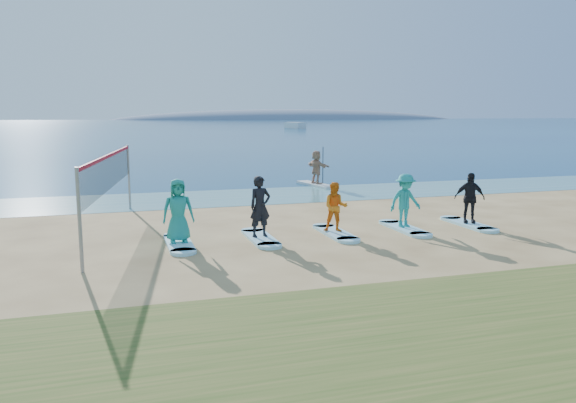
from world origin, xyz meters
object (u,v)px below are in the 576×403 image
object	(u,v)px
student_2	(336,207)
student_3	(405,201)
surfboard_0	(179,243)
student_1	(260,207)
surfboard_2	(335,233)
student_0	(178,211)
surfboard_3	(404,228)
boat_offshore_b	(295,128)
paddleboard	(316,185)
paddleboarder	(316,167)
surfboard_1	(260,238)
student_4	(469,198)
surfboard_4	(468,224)
volleyball_net	(109,172)

from	to	relation	value
student_2	student_3	bearing A→B (deg)	21.80
surfboard_0	student_1	size ratio (longest dim) A/B	1.22
surfboard_2	student_3	bearing A→B (deg)	0.00
student_0	surfboard_3	distance (m)	7.25
boat_offshore_b	surfboard_0	xyz separation A→B (m)	(-40.15, -114.10, 0.04)
paddleboard	paddleboarder	size ratio (longest dim) A/B	1.76
surfboard_2	student_1	bearing A→B (deg)	-180.00
student_0	surfboard_1	distance (m)	2.58
surfboard_3	student_4	xyz separation A→B (m)	(2.40, -0.00, 0.89)
student_0	student_4	world-z (taller)	student_0
paddleboard	student_4	xyz separation A→B (m)	(1.34, -11.22, 0.87)
paddleboard	student_1	world-z (taller)	student_1
surfboard_4	student_4	xyz separation A→B (m)	(0.00, -0.00, 0.89)
volleyball_net	surfboard_2	distance (m)	7.25
paddleboarder	surfboard_1	world-z (taller)	paddleboarder
surfboard_2	surfboard_3	world-z (taller)	same
paddleboarder	surfboard_3	size ratio (longest dim) A/B	0.77
student_1	surfboard_3	bearing A→B (deg)	-11.37
surfboard_4	surfboard_0	bearing A→B (deg)	180.00
student_2	surfboard_0	bearing A→B (deg)	-158.20
student_3	student_0	bearing A→B (deg)	173.91
surfboard_0	surfboard_2	size ratio (longest dim) A/B	1.00
student_4	student_2	bearing A→B (deg)	-158.39
surfboard_1	student_3	bearing A→B (deg)	0.00
surfboard_1	student_1	distance (m)	0.95
surfboard_1	student_2	size ratio (longest dim) A/B	1.43
volleyball_net	surfboard_0	distance (m)	3.47
student_4	paddleboard	bearing A→B (deg)	118.40
surfboard_1	paddleboard	bearing A→B (deg)	62.45
volleyball_net	student_1	size ratio (longest dim) A/B	4.97
paddleboarder	surfboard_1	size ratio (longest dim) A/B	0.77
surfboard_0	volleyball_net	bearing A→B (deg)	128.52
student_0	student_3	xyz separation A→B (m)	(7.19, 0.00, -0.04)
surfboard_2	student_2	world-z (taller)	student_2
boat_offshore_b	surfboard_2	bearing A→B (deg)	-119.46
paddleboarder	student_1	size ratio (longest dim) A/B	0.94
volleyball_net	surfboard_4	bearing A→B (deg)	-11.37
surfboard_4	student_1	bearing A→B (deg)	-180.00
surfboard_1	student_0	bearing A→B (deg)	-180.00
volleyball_net	student_1	world-z (taller)	volleyball_net
student_1	student_3	xyz separation A→B (m)	(4.79, 0.00, -0.04)
student_1	surfboard_4	xyz separation A→B (m)	(7.19, 0.00, -0.95)
boat_offshore_b	surfboard_1	bearing A→B (deg)	-120.55
student_2	surfboard_3	bearing A→B (deg)	21.80
student_0	student_3	distance (m)	7.19
student_2	student_3	distance (m)	2.40
paddleboard	surfboard_0	world-z (taller)	paddleboard
paddleboard	surfboard_3	bearing A→B (deg)	-107.06
volleyball_net	surfboard_1	xyz separation A→B (m)	(4.22, -2.30, -1.86)
student_1	student_3	size ratio (longest dim) A/B	1.05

